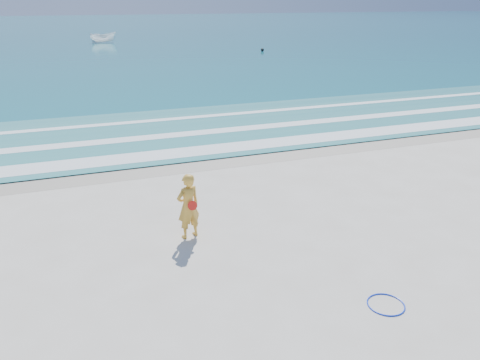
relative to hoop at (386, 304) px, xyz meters
name	(u,v)px	position (x,y,z in m)	size (l,w,h in m)	color
ground	(275,276)	(-1.83, 1.93, -0.02)	(400.00, 400.00, 0.00)	silver
wet_sand	(187,163)	(-1.83, 10.93, -0.01)	(400.00, 2.40, 0.00)	#B2A893
ocean	(82,29)	(-1.83, 106.93, 0.00)	(400.00, 190.00, 0.04)	#19727F
shallow	(163,132)	(-1.83, 15.93, 0.03)	(400.00, 10.00, 0.01)	#59B7AD
foam_near	(180,153)	(-1.83, 12.23, 0.04)	(400.00, 1.40, 0.01)	white
foam_mid	(166,136)	(-1.83, 15.13, 0.04)	(400.00, 0.90, 0.01)	white
foam_far	(154,120)	(-1.83, 18.43, 0.04)	(400.00, 0.60, 0.01)	white
hoop	(386,304)	(0.00, 0.00, 0.00)	(0.83, 0.83, 0.03)	#0C33E3
boat	(103,38)	(-0.26, 69.84, 0.78)	(1.48, 3.93, 1.52)	white
buoy	(262,50)	(17.66, 49.76, 0.24)	(0.42, 0.42, 0.42)	black
woman	(188,206)	(-3.32, 4.63, 0.94)	(0.80, 0.64, 1.91)	gold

